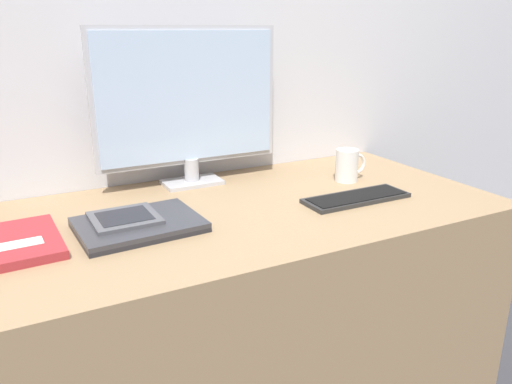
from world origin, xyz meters
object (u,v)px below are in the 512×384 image
at_px(notebook, 20,242).
at_px(monitor, 189,102).
at_px(coffee_mug, 348,165).
at_px(keyboard, 356,198).
at_px(laptop, 139,225).
at_px(ereader, 125,218).

bearing_deg(notebook, monitor, 27.87).
bearing_deg(coffee_mug, keyboard, -119.29).
relative_size(laptop, coffee_mug, 2.76).
distance_m(laptop, notebook, 0.27).
xyz_separation_m(laptop, ereader, (-0.03, 0.02, 0.02)).
xyz_separation_m(monitor, coffee_mug, (0.45, -0.20, -0.20)).
bearing_deg(ereader, keyboard, -8.28).
xyz_separation_m(monitor, laptop, (-0.25, -0.29, -0.24)).
xyz_separation_m(monitor, ereader, (-0.28, -0.27, -0.23)).
bearing_deg(laptop, ereader, 144.84).
relative_size(keyboard, laptop, 1.04).
distance_m(monitor, laptop, 0.46).
relative_size(ereader, notebook, 0.62).
bearing_deg(coffee_mug, ereader, -174.29).
bearing_deg(keyboard, ereader, 171.72).
bearing_deg(laptop, notebook, 174.95).
xyz_separation_m(notebook, coffee_mug, (0.97, 0.07, 0.04)).
height_order(keyboard, coffee_mug, coffee_mug).
distance_m(keyboard, coffee_mug, 0.20).
bearing_deg(coffee_mug, monitor, 156.20).
height_order(laptop, ereader, ereader).
distance_m(keyboard, ereader, 0.64).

